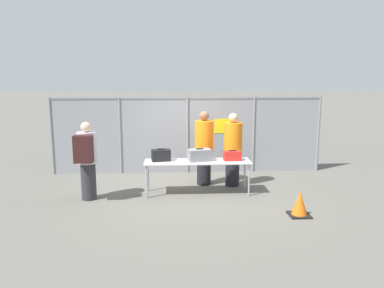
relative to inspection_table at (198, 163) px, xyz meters
The scene contains 11 objects.
ground_plane 0.72m from the inspection_table, 158.96° to the left, with size 120.00×120.00×0.00m, color #605E56.
fence_section 2.00m from the inspection_table, 93.61° to the left, with size 7.45×0.07×2.10m.
inspection_table is the anchor object (origin of this frame).
suitcase_black 0.85m from the inspection_table, behind, with size 0.45×0.31×0.29m.
suitcase_grey 0.20m from the inspection_table, 26.10° to the left, with size 0.56×0.39×0.29m.
suitcase_red 0.81m from the inspection_table, ahead, with size 0.41×0.25×0.24m.
traveler_hooded 2.43m from the inspection_table, behind, with size 0.42×0.65×1.71m.
security_worker_near 0.81m from the inspection_table, 74.03° to the left, with size 0.45×0.45×1.83m.
security_worker_far 1.11m from the inspection_table, 33.80° to the left, with size 0.44×0.44×1.79m.
utility_trailer 4.98m from the inspection_table, 70.43° to the left, with size 4.42×2.16×0.72m.
traffic_cone 2.44m from the inspection_table, 38.83° to the right, with size 0.40×0.40×0.50m.
Camera 1 is at (-0.47, -8.29, 2.66)m, focal length 35.00 mm.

